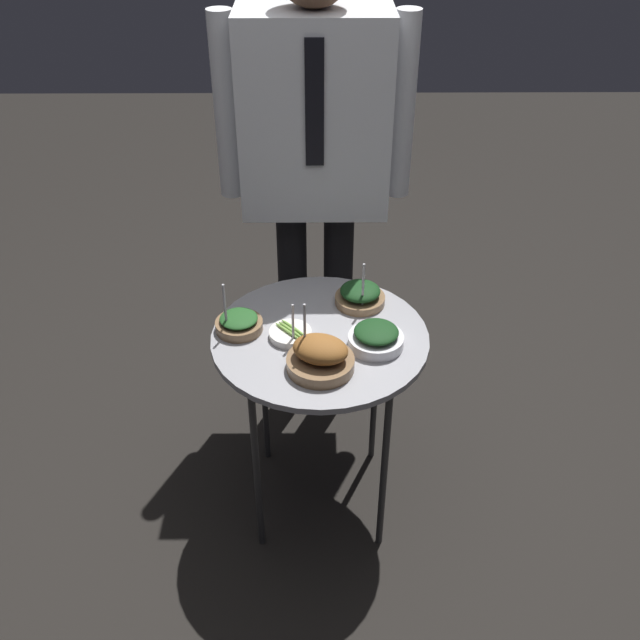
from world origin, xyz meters
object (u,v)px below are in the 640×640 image
(serving_cart, at_px, (320,351))
(bowl_roast_front_left, at_px, (322,356))
(bowl_spinach_front_right, at_px, (360,295))
(bowl_spinach_near_rim, at_px, (376,337))
(bowl_asparagus_mid_right, at_px, (290,333))
(waiter_figure, at_px, (315,140))
(bowl_spinach_far_rim, at_px, (239,323))

(serving_cart, bearing_deg, bowl_roast_front_left, -88.82)
(bowl_spinach_front_right, bearing_deg, serving_cart, -127.24)
(bowl_spinach_near_rim, distance_m, bowl_spinach_front_right, 0.20)
(bowl_spinach_front_right, relative_size, bowl_roast_front_left, 0.85)
(bowl_asparagus_mid_right, distance_m, bowl_spinach_front_right, 0.25)
(bowl_asparagus_mid_right, relative_size, waiter_figure, 0.08)
(bowl_spinach_far_rim, relative_size, bowl_spinach_front_right, 1.02)
(waiter_figure, bearing_deg, bowl_asparagus_mid_right, -97.57)
(bowl_asparagus_mid_right, xyz_separation_m, bowl_spinach_near_rim, (0.23, -0.04, 0.01))
(serving_cart, xyz_separation_m, bowl_asparagus_mid_right, (-0.08, -0.01, 0.07))
(bowl_roast_front_left, bearing_deg, bowl_asparagus_mid_right, 122.15)
(bowl_roast_front_left, bearing_deg, serving_cart, 91.18)
(serving_cart, bearing_deg, bowl_asparagus_mid_right, -173.58)
(bowl_spinach_near_rim, height_order, bowl_spinach_far_rim, bowl_spinach_far_rim)
(bowl_spinach_front_right, bearing_deg, bowl_spinach_far_rim, -159.49)
(bowl_asparagus_mid_right, distance_m, waiter_figure, 0.61)
(bowl_spinach_front_right, bearing_deg, bowl_asparagus_mid_right, -140.47)
(serving_cart, relative_size, bowl_roast_front_left, 3.58)
(bowl_roast_front_left, bearing_deg, bowl_spinach_front_right, 68.89)
(serving_cart, height_order, bowl_spinach_near_rim, bowl_spinach_near_rim)
(bowl_roast_front_left, relative_size, waiter_figure, 0.11)
(serving_cart, xyz_separation_m, bowl_spinach_near_rim, (0.15, -0.05, 0.08))
(bowl_asparagus_mid_right, bearing_deg, serving_cart, 6.42)
(bowl_spinach_far_rim, xyz_separation_m, bowl_spinach_front_right, (0.34, 0.13, 0.01))
(bowl_spinach_near_rim, distance_m, waiter_figure, 0.65)
(serving_cart, bearing_deg, bowl_spinach_front_right, 52.76)
(bowl_spinach_near_rim, relative_size, waiter_figure, 0.09)
(bowl_spinach_far_rim, distance_m, waiter_figure, 0.61)
(bowl_roast_front_left, bearing_deg, bowl_spinach_near_rim, 32.87)
(bowl_spinach_front_right, bearing_deg, bowl_roast_front_left, -111.11)
(serving_cart, relative_size, bowl_asparagus_mid_right, 5.13)
(serving_cart, height_order, bowl_roast_front_left, bowl_roast_front_left)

